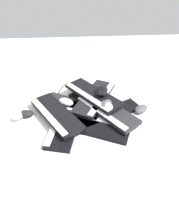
# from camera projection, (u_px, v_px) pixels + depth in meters

# --- Properties ---
(ground_plane) EXTENTS (3.20, 3.20, 0.00)m
(ground_plane) POSITION_uv_depth(u_px,v_px,m) (93.00, 122.00, 1.25)
(ground_plane) COLOR white
(keyboard_0) EXTENTS (0.46, 0.32, 0.03)m
(keyboard_0) POSITION_uv_depth(u_px,v_px,m) (107.00, 112.00, 1.31)
(keyboard_0) COLOR black
(keyboard_0) RESTS_ON ground
(keyboard_1) EXTENTS (0.40, 0.44, 0.03)m
(keyboard_1) POSITION_uv_depth(u_px,v_px,m) (97.00, 105.00, 1.37)
(keyboard_1) COLOR black
(keyboard_1) RESTS_ON ground
(keyboard_2) EXTENTS (0.45, 0.36, 0.03)m
(keyboard_2) POSITION_uv_depth(u_px,v_px,m) (73.00, 107.00, 1.35)
(keyboard_2) COLOR #232326
(keyboard_2) RESTS_ON ground
(keyboard_3) EXTENTS (0.25, 0.46, 0.03)m
(keyboard_3) POSITION_uv_depth(u_px,v_px,m) (66.00, 123.00, 1.22)
(keyboard_3) COLOR black
(keyboard_3) RESTS_ON ground
(keyboard_4) EXTENTS (0.46, 0.32, 0.03)m
(keyboard_4) POSITION_uv_depth(u_px,v_px,m) (93.00, 126.00, 1.20)
(keyboard_4) COLOR black
(keyboard_4) RESTS_ON ground
(keyboard_5) EXTENTS (0.36, 0.45, 0.03)m
(keyboard_5) POSITION_uv_depth(u_px,v_px,m) (56.00, 114.00, 1.24)
(keyboard_5) COLOR black
(keyboard_5) RESTS_ON keyboard_3
(keyboard_6) EXTENTS (0.34, 0.46, 0.03)m
(keyboard_6) POSITION_uv_depth(u_px,v_px,m) (95.00, 98.00, 1.38)
(keyboard_6) COLOR black
(keyboard_6) RESTS_ON keyboard_1
(keyboard_7) EXTENTS (0.38, 0.44, 0.03)m
(keyboard_7) POSITION_uv_depth(u_px,v_px,m) (107.00, 110.00, 1.27)
(keyboard_7) COLOR #232326
(keyboard_7) RESTS_ON keyboard_0
(keyboard_8) EXTENTS (0.39, 0.44, 0.03)m
(keyboard_8) POSITION_uv_depth(u_px,v_px,m) (93.00, 95.00, 1.36)
(keyboard_8) COLOR black
(keyboard_8) RESTS_ON keyboard_6
(mouse_0) EXTENTS (0.12, 0.13, 0.04)m
(mouse_0) POSITION_uv_depth(u_px,v_px,m) (19.00, 115.00, 1.27)
(mouse_0) COLOR #B7B7BC
(mouse_0) RESTS_ON ground
(mouse_1) EXTENTS (0.09, 0.12, 0.04)m
(mouse_1) POSITION_uv_depth(u_px,v_px,m) (107.00, 106.00, 1.25)
(mouse_1) COLOR silver
(mouse_1) RESTS_ON keyboard_7
(mouse_2) EXTENTS (0.12, 0.13, 0.04)m
(mouse_2) POSITION_uv_depth(u_px,v_px,m) (106.00, 105.00, 1.26)
(mouse_2) COLOR #4C4C51
(mouse_2) RESTS_ON keyboard_7
(mouse_3) EXTENTS (0.13, 0.12, 0.04)m
(mouse_3) POSITION_uv_depth(u_px,v_px,m) (66.00, 102.00, 1.33)
(mouse_3) COLOR #B7B7BC
(mouse_3) RESTS_ON keyboard_2
(mouse_4) EXTENTS (0.12, 0.13, 0.04)m
(mouse_4) POSITION_uv_depth(u_px,v_px,m) (102.00, 91.00, 1.33)
(mouse_4) COLOR black
(mouse_4) RESTS_ON keyboard_8
(mouse_5) EXTENTS (0.08, 0.12, 0.04)m
(mouse_5) POSITION_uv_depth(u_px,v_px,m) (102.00, 91.00, 1.33)
(mouse_5) COLOR black
(mouse_5) RESTS_ON keyboard_8
(mouse_6) EXTENTS (0.13, 0.12, 0.04)m
(mouse_6) POSITION_uv_depth(u_px,v_px,m) (141.00, 109.00, 1.32)
(mouse_6) COLOR #4C4C51
(mouse_6) RESTS_ON ground
(mouse_7) EXTENTS (0.11, 0.07, 0.04)m
(mouse_7) POSITION_uv_depth(u_px,v_px,m) (25.00, 114.00, 1.28)
(mouse_7) COLOR black
(mouse_7) RESTS_ON ground
(cable_0) EXTENTS (0.53, 0.44, 0.01)m
(cable_0) POSITION_uv_depth(u_px,v_px,m) (84.00, 103.00, 1.40)
(cable_0) COLOR black
(cable_0) RESTS_ON ground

